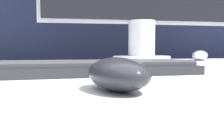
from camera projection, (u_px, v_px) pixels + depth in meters
name	position (u px, v px, depth m)	size (l,w,h in m)	color
partition_panel	(78.00, 65.00, 1.17)	(5.00, 0.03, 1.41)	black
computer_mouse_near	(118.00, 74.00, 0.30)	(0.08, 0.12, 0.04)	#232328
keyboard	(91.00, 68.00, 0.49)	(0.40, 0.14, 0.02)	#28282D
computer_mouse_far	(200.00, 55.00, 0.99)	(0.11, 0.12, 0.04)	silver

